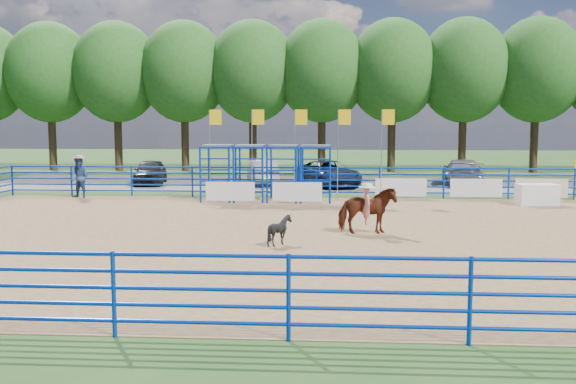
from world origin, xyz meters
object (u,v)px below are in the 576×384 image
Objects in this scene: car_d at (462,172)px; announcer_table at (537,195)px; calf at (280,230)px; car_a at (150,172)px; horse_and_rider at (367,208)px; car_b at (262,172)px; spectator_cowboy at (80,177)px; car_c at (329,173)px.

announcer_table is at bearing 106.47° from car_d.
car_a is at bearing 16.19° from calf.
car_a is (-11.67, 15.71, -0.14)m from horse_and_rider.
car_b is (-12.96, 8.26, 0.24)m from announcer_table.
car_a is (-8.98, 17.77, 0.25)m from calf.
car_b reaches higher than announcer_table.
horse_and_rider reaches higher than car_d.
car_d is (9.01, 18.38, 0.28)m from calf.
spectator_cowboy is at bearing 29.78° from car_b.
horse_and_rider is at bearing -107.78° from car_c.
car_a is at bearing 8.56° from car_d.
car_d reaches higher than car_c.
spectator_cowboy is at bearing 33.02° from calf.
car_d is at bearing -7.72° from car_a.
car_c is at bearing 28.22° from spectator_cowboy.
announcer_table is 15.37m from car_b.
calf is at bearing -72.84° from car_a.
horse_and_rider is at bearing -34.12° from spectator_cowboy.
car_b is (8.03, 7.02, -0.29)m from spectator_cowboy.
car_d is at bearing 99.84° from announcer_table.
announcer_table is at bearing 44.47° from horse_and_rider.
car_c is (11.85, 6.36, -0.29)m from spectator_cowboy.
horse_and_rider reaches higher than announcer_table.
announcer_table is 0.41× the size of car_a.
car_b is at bearing -2.88° from calf.
car_d is (18.00, 0.61, 0.03)m from car_a.
spectator_cowboy reaches higher than car_d.
announcer_table is 11.89m from car_c.
car_a is at bearing -9.33° from car_b.
car_a is (1.50, 6.78, -0.29)m from spectator_cowboy.
car_a is 10.37m from car_c.
announcer_table is at bearing -62.44° from car_c.
spectator_cowboy is 0.48× the size of car_a.
car_b is (6.53, 0.23, -0.00)m from car_a.
car_d is at bearing 170.51° from car_b.
car_a reaches higher than calf.
car_b is at bearing 147.51° from announcer_table.
car_c is at bearing -12.00° from car_a.
car_c is at bearing 140.25° from announcer_table.
car_c is at bearing 158.90° from car_b.
calf is 0.45× the size of spectator_cowboy.
car_a is 0.82× the size of car_d.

